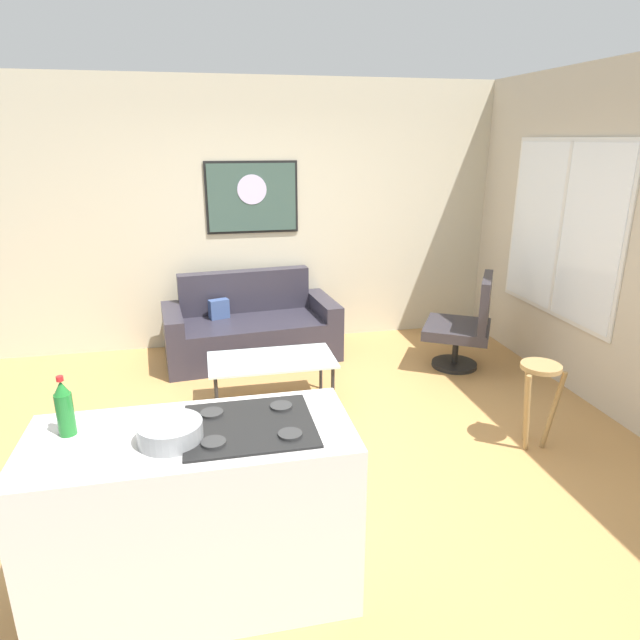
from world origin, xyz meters
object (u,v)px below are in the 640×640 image
at_px(mixing_bowl, 170,432).
at_px(wall_painting, 252,197).
at_px(couch, 251,330).
at_px(armchair, 466,324).
at_px(soda_bottle, 64,408).
at_px(bar_stool, 538,386).
at_px(coffee_table, 272,363).

xyz_separation_m(mixing_bowl, wall_painting, (0.73, 3.66, 0.65)).
height_order(couch, mixing_bowl, mixing_bowl).
relative_size(armchair, soda_bottle, 3.30).
bearing_deg(bar_stool, mixing_bowl, -158.86).
bearing_deg(soda_bottle, armchair, 36.17).
bearing_deg(couch, bar_stool, -50.07).
height_order(couch, bar_stool, couch).
bearing_deg(mixing_bowl, couch, 78.98).
distance_m(armchair, mixing_bowl, 3.67).
bearing_deg(couch, coffee_table, -86.52).
bearing_deg(coffee_table, wall_painting, 88.78).
relative_size(coffee_table, wall_painting, 1.09).
height_order(soda_bottle, mixing_bowl, soda_bottle).
bearing_deg(couch, soda_bottle, -109.59).
xyz_separation_m(bar_stool, mixing_bowl, (-2.51, -0.97, 0.46)).
bearing_deg(couch, mixing_bowl, -101.02).
bearing_deg(soda_bottle, wall_painting, 71.11).
height_order(bar_stool, wall_painting, wall_painting).
height_order(couch, soda_bottle, soda_bottle).
relative_size(bar_stool, mixing_bowl, 2.29).
bearing_deg(bar_stool, couch, 129.93).
relative_size(couch, bar_stool, 2.77).
distance_m(coffee_table, bar_stool, 2.10).
bearing_deg(coffee_table, bar_stool, -30.51).
xyz_separation_m(couch, bar_stool, (1.88, -2.25, 0.21)).
bearing_deg(armchair, couch, 159.63).
bearing_deg(mixing_bowl, wall_painting, 78.65).
height_order(bar_stool, soda_bottle, soda_bottle).
height_order(couch, armchair, armchair).
relative_size(mixing_bowl, wall_painting, 0.30).
height_order(couch, wall_painting, wall_painting).
relative_size(soda_bottle, mixing_bowl, 1.00).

